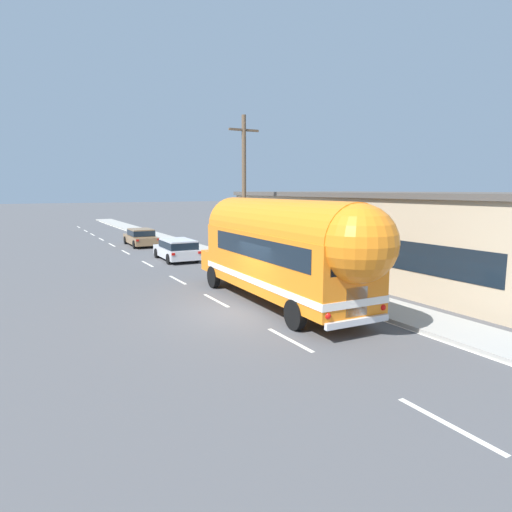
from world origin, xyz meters
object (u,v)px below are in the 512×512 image
car_second (141,237)px  car_lead (177,248)px  utility_pole (244,191)px  painted_bus (286,248)px

car_second → car_lead: bearing=-89.6°
utility_pole → car_second: 14.18m
painted_bus → car_lead: size_ratio=2.66×
painted_bus → car_lead: painted_bus is taller
utility_pole → car_second: bearing=100.1°
car_lead → painted_bus: bearing=-90.5°
utility_pole → car_lead: 6.46m
car_second → painted_bus: bearing=-90.1°
painted_bus → utility_pole: bearing=73.3°
painted_bus → car_second: size_ratio=2.41×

